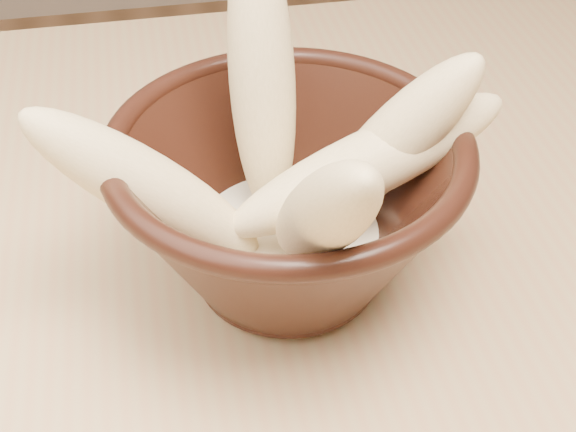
% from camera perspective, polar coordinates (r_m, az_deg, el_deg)
% --- Properties ---
extents(table, '(1.20, 0.80, 0.75)m').
position_cam_1_polar(table, '(0.56, -6.86, -12.29)').
color(table, tan).
rests_on(table, ground).
extents(bowl, '(0.21, 0.21, 0.11)m').
position_cam_1_polar(bowl, '(0.47, 0.00, 0.91)').
color(bowl, black).
rests_on(bowl, table).
extents(milk_puddle, '(0.12, 0.12, 0.02)m').
position_cam_1_polar(milk_puddle, '(0.49, 0.00, -1.63)').
color(milk_puddle, beige).
rests_on(milk_puddle, bowl).
extents(banana_upright, '(0.04, 0.08, 0.18)m').
position_cam_1_polar(banana_upright, '(0.47, -1.85, 9.67)').
color(banana_upright, '#D7BD7F').
rests_on(banana_upright, bowl).
extents(banana_left, '(0.15, 0.05, 0.13)m').
position_cam_1_polar(banana_left, '(0.44, -9.97, 2.06)').
color(banana_left, '#D7BD7F').
rests_on(banana_left, bowl).
extents(banana_right, '(0.12, 0.06, 0.14)m').
position_cam_1_polar(banana_right, '(0.46, 7.36, 5.05)').
color(banana_right, '#D7BD7F').
rests_on(banana_right, bowl).
extents(banana_across, '(0.18, 0.06, 0.09)m').
position_cam_1_polar(banana_across, '(0.46, 5.46, 3.59)').
color(banana_across, '#D7BD7F').
rests_on(banana_across, bowl).
extents(banana_front, '(0.04, 0.15, 0.16)m').
position_cam_1_polar(banana_front, '(0.39, 2.44, 0.01)').
color(banana_front, '#D7BD7F').
rests_on(banana_front, bowl).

